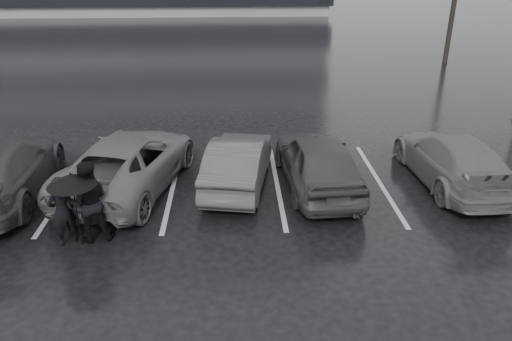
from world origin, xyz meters
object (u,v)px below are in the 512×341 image
object	(u,v)px
pedestrian_right	(88,202)
car_west_a	(238,162)
car_main	(318,161)
car_west_c	(2,170)
pedestrian_left	(62,211)
car_west_b	(128,162)
car_east	(452,159)

from	to	relation	value
pedestrian_right	car_west_a	bearing A→B (deg)	-154.59
pedestrian_right	car_main	bearing A→B (deg)	-169.32
car_west_c	pedestrian_left	xyz separation A→B (m)	(2.19, -2.30, 0.06)
car_west_b	car_east	world-z (taller)	car_west_b
car_west_c	car_east	bearing A→B (deg)	177.89
car_west_a	car_west_c	xyz separation A→B (m)	(-5.96, -0.43, 0.07)
car_main	pedestrian_left	xyz separation A→B (m)	(-5.84, -2.49, 0.05)
car_west_a	pedestrian_right	xyz separation A→B (m)	(-3.24, -2.59, 0.26)
car_west_c	car_main	bearing A→B (deg)	177.87
car_west_a	car_west_c	bearing A→B (deg)	13.95
car_main	car_east	distance (m)	3.65
car_main	car_east	xyz separation A→B (m)	(3.64, 0.09, -0.06)
pedestrian_right	car_west_c	bearing A→B (deg)	-51.58
car_west_b	pedestrian_right	xyz separation A→B (m)	(-0.35, -2.58, 0.21)
car_main	pedestrian_left	world-z (taller)	pedestrian_left
car_west_a	car_west_c	size ratio (longest dim) A/B	0.80
car_west_b	car_west_c	bearing A→B (deg)	21.56
car_main	car_east	size ratio (longest dim) A/B	0.93
car_main	pedestrian_left	size ratio (longest dim) A/B	2.73
car_east	car_main	bearing A→B (deg)	-1.25
car_west_a	car_east	world-z (taller)	car_east
car_main	car_east	world-z (taller)	car_main
car_west_c	car_east	size ratio (longest dim) A/B	1.08
car_east	pedestrian_left	world-z (taller)	pedestrian_left
car_west_a	car_west_b	world-z (taller)	car_west_b
car_west_c	pedestrian_left	bearing A→B (deg)	130.14
car_west_b	pedestrian_left	bearing A→B (deg)	85.76
car_west_a	car_west_c	world-z (taller)	car_west_c
car_west_c	pedestrian_left	world-z (taller)	pedestrian_left
pedestrian_left	pedestrian_right	bearing A→B (deg)	153.22
car_west_a	car_main	bearing A→B (deg)	-176.54
car_east	pedestrian_left	distance (m)	9.84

